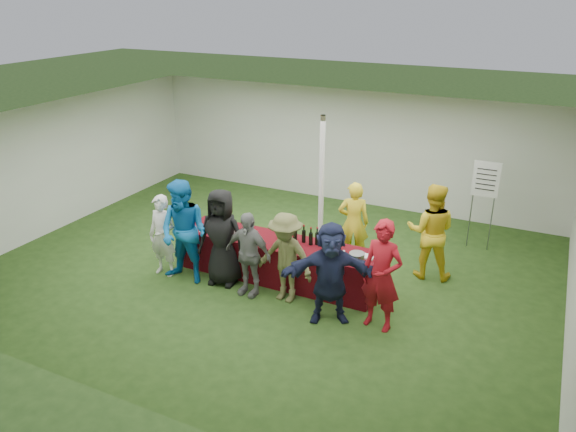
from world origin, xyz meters
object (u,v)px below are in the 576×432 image
at_px(customer_0, 163,236).
at_px(dump_bucket, 357,258).
at_px(staff_back, 431,231).
at_px(customer_6, 382,276).
at_px(customer_3, 248,254).
at_px(customer_4, 285,258).
at_px(serving_table, 278,260).
at_px(staff_pourer, 353,223).
at_px(wine_list_sign, 485,186).
at_px(customer_1, 184,233).
at_px(customer_2, 222,237).
at_px(customer_5, 330,273).

bearing_deg(customer_0, dump_bucket, 9.04).
distance_m(staff_back, customer_6, 1.99).
distance_m(dump_bucket, customer_3, 1.81).
relative_size(customer_0, customer_4, 0.97).
xyz_separation_m(serving_table, customer_6, (2.09, -0.68, 0.50)).
distance_m(staff_back, customer_0, 4.76).
xyz_separation_m(staff_pourer, customer_6, (1.13, -1.91, 0.08)).
xyz_separation_m(serving_table, wine_list_sign, (3.01, 2.89, 0.94)).
bearing_deg(serving_table, dump_bucket, -8.15).
relative_size(staff_pourer, customer_1, 0.86).
distance_m(customer_1, customer_6, 3.51).
relative_size(wine_list_sign, customer_0, 1.19).
distance_m(serving_table, wine_list_sign, 4.28).
distance_m(wine_list_sign, staff_back, 1.78).
relative_size(serving_table, customer_2, 2.08).
height_order(dump_bucket, customer_1, customer_1).
bearing_deg(customer_6, customer_0, -170.84).
relative_size(dump_bucket, customer_6, 0.14).
bearing_deg(customer_4, customer_3, -166.73).
bearing_deg(dump_bucket, staff_pourer, 111.82).
bearing_deg(customer_4, customer_1, -168.59).
bearing_deg(customer_0, customer_1, -3.74).
distance_m(customer_2, customer_4, 1.26).
xyz_separation_m(customer_1, customer_5, (2.76, -0.06, -0.11)).
xyz_separation_m(serving_table, dump_bucket, (1.54, -0.22, 0.46)).
relative_size(staff_back, customer_1, 0.94).
xyz_separation_m(dump_bucket, customer_2, (-2.35, -0.31, 0.03)).
bearing_deg(staff_pourer, customer_3, 38.65).
xyz_separation_m(serving_table, staff_pourer, (0.96, 1.23, 0.42)).
distance_m(dump_bucket, staff_pourer, 1.56).
bearing_deg(customer_5, customer_4, 138.84).
bearing_deg(serving_table, customer_1, -151.59).
bearing_deg(staff_pourer, customer_5, 80.35).
height_order(customer_0, customer_6, customer_6).
distance_m(customer_0, customer_2, 1.15).
bearing_deg(customer_6, dump_bucket, 148.50).
relative_size(customer_1, customer_6, 1.06).
bearing_deg(staff_back, customer_5, 53.84).
bearing_deg(customer_0, serving_table, 21.37).
relative_size(customer_2, customer_3, 1.17).
distance_m(customer_1, customer_3, 1.23).
bearing_deg(customer_2, customer_5, -15.43).
bearing_deg(staff_pourer, customer_2, 24.98).
height_order(staff_back, customer_6, customer_6).
distance_m(serving_table, customer_6, 2.25).
bearing_deg(serving_table, customer_5, -32.12).
relative_size(customer_0, customer_2, 0.87).
height_order(dump_bucket, staff_back, staff_back).
distance_m(customer_2, customer_6, 2.90).
distance_m(staff_pourer, customer_3, 2.24).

